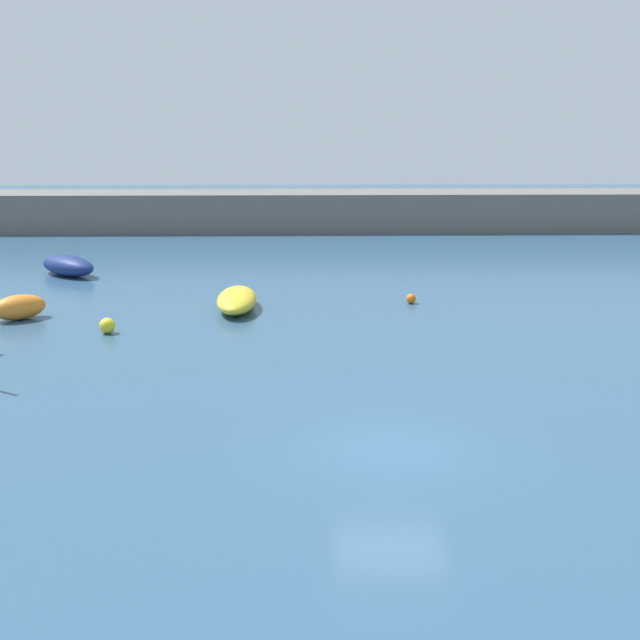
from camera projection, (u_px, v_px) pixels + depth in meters
ground_plane at (392, 451)px, 19.29m from camera, size 120.00×120.00×0.20m
harbor_breakwater at (335, 211)px, 50.80m from camera, size 64.72×3.57×2.16m
rowboat_blue_near at (237, 300)px, 31.61m from camera, size 1.39×3.59×0.73m
rowboat_white_midwater at (68, 266)px, 37.73m from camera, size 3.20×3.01×0.86m
dinghy_near_pier at (19, 307)px, 30.23m from camera, size 2.03×1.86×0.85m
mooring_buoy_orange at (411, 299)px, 32.64m from camera, size 0.37×0.37×0.37m
mooring_buoy_yellow at (107, 326)px, 28.48m from camera, size 0.51×0.51×0.51m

